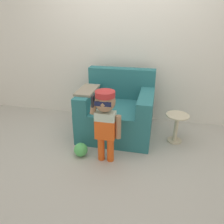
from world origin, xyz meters
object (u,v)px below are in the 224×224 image
Objects in this scene: person_child at (106,116)px; side_table at (176,125)px; armchair at (118,112)px; toy_ball at (81,150)px.

side_table is at bearing 36.76° from person_child.
armchair is 2.50× the size of side_table.
toy_ball is at bearing -115.23° from armchair.
armchair is 0.86m from side_table.
armchair is 1.16× the size of person_child.
toy_ball is (-0.34, 0.02, -0.52)m from person_child.
side_table is 2.36× the size of toy_ball.
side_table is at bearing 27.62° from toy_ball.
person_child reaches higher than side_table.
person_child is at bearing -89.99° from armchair.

